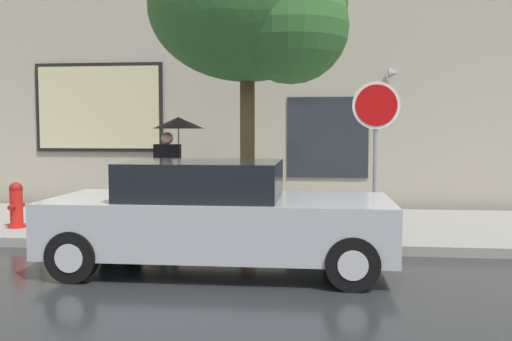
# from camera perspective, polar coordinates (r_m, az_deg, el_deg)

# --- Properties ---
(ground_plane) EXTENTS (60.00, 60.00, 0.00)m
(ground_plane) POSITION_cam_1_polar(r_m,az_deg,el_deg) (7.76, -5.86, -9.81)
(ground_plane) COLOR #282B2D
(sidewalk) EXTENTS (20.00, 4.00, 0.15)m
(sidewalk) POSITION_cam_1_polar(r_m,az_deg,el_deg) (10.63, -2.49, -5.57)
(sidewalk) COLOR gray
(sidewalk) RESTS_ON ground
(building_facade) EXTENTS (20.00, 0.67, 7.00)m
(building_facade) POSITION_cam_1_polar(r_m,az_deg,el_deg) (13.06, -0.99, 11.26)
(building_facade) COLOR #B2A893
(building_facade) RESTS_ON ground
(parked_car) EXTENTS (4.49, 1.92, 1.45)m
(parked_car) POSITION_cam_1_polar(r_m,az_deg,el_deg) (7.54, -3.97, -4.65)
(parked_car) COLOR #B7BABF
(parked_car) RESTS_ON ground
(fire_hydrant) EXTENTS (0.30, 0.44, 0.80)m
(fire_hydrant) POSITION_cam_1_polar(r_m,az_deg,el_deg) (10.74, -23.16, -3.27)
(fire_hydrant) COLOR red
(fire_hydrant) RESTS_ON sidewalk
(pedestrian_with_umbrella) EXTENTS (0.98, 0.98, 1.96)m
(pedestrian_with_umbrella) POSITION_cam_1_polar(r_m,az_deg,el_deg) (10.82, -8.26, 3.23)
(pedestrian_with_umbrella) COLOR black
(pedestrian_with_umbrella) RESTS_ON sidewalk
(street_tree) EXTENTS (3.23, 2.75, 4.93)m
(street_tree) POSITION_cam_1_polar(r_m,az_deg,el_deg) (9.31, -0.01, 15.91)
(street_tree) COLOR #4C3823
(street_tree) RESTS_ON sidewalk
(stop_sign) EXTENTS (0.76, 0.10, 2.49)m
(stop_sign) POSITION_cam_1_polar(r_m,az_deg,el_deg) (9.20, 12.08, 4.30)
(stop_sign) COLOR gray
(stop_sign) RESTS_ON sidewalk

